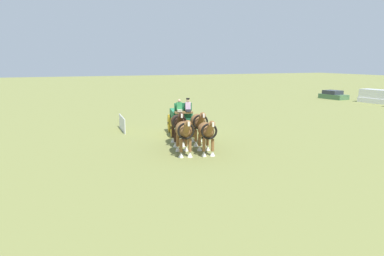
# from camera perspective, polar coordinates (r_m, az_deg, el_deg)

# --- Properties ---
(ground_plane) EXTENTS (220.00, 220.00, 0.00)m
(ground_plane) POSITION_cam_1_polar(r_m,az_deg,el_deg) (27.96, -1.67, -0.91)
(ground_plane) COLOR olive
(show_wagon) EXTENTS (5.56, 2.39, 2.78)m
(show_wagon) POSITION_cam_1_polar(r_m,az_deg,el_deg) (27.58, -1.64, 1.52)
(show_wagon) COLOR #195B38
(show_wagon) RESTS_ON ground
(draft_horse_rear_near) EXTENTS (3.01, 1.41, 2.27)m
(draft_horse_rear_near) POSITION_cam_1_polar(r_m,az_deg,el_deg) (24.32, 0.95, 0.79)
(draft_horse_rear_near) COLOR brown
(draft_horse_rear_near) RESTS_ON ground
(draft_horse_rear_off) EXTENTS (2.96, 1.33, 2.28)m
(draft_horse_rear_off) POSITION_cam_1_polar(r_m,az_deg,el_deg) (24.12, -2.09, 0.71)
(draft_horse_rear_off) COLOR #331E14
(draft_horse_rear_off) RESTS_ON ground
(draft_horse_lead_near) EXTENTS (3.00, 1.36, 2.17)m
(draft_horse_lead_near) POSITION_cam_1_polar(r_m,az_deg,el_deg) (21.81, 2.16, -0.54)
(draft_horse_lead_near) COLOR brown
(draft_horse_lead_near) RESTS_ON ground
(draft_horse_lead_off) EXTENTS (3.10, 1.41, 2.24)m
(draft_horse_lead_off) POSITION_cam_1_polar(r_m,az_deg,el_deg) (21.59, -1.22, -0.47)
(draft_horse_lead_off) COLOR brown
(draft_horse_lead_off) RESTS_ON ground
(parked_vehicle_a) EXTENTS (3.98, 2.28, 1.20)m
(parked_vehicle_a) POSITION_cam_1_polar(r_m,az_deg,el_deg) (57.27, 20.31, 4.61)
(parked_vehicle_a) COLOR #477047
(parked_vehicle_a) RESTS_ON ground
(parked_vehicle_b) EXTENTS (4.51, 2.30, 1.71)m
(parked_vehicle_b) POSITION_cam_1_polar(r_m,az_deg,el_deg) (53.70, 25.89, 4.24)
(parked_vehicle_b) COLOR white
(parked_vehicle_b) RESTS_ON ground
(sponsor_banner) EXTENTS (3.19, 0.38, 1.10)m
(sponsor_banner) POSITION_cam_1_polar(r_m,az_deg,el_deg) (29.74, -10.38, 0.66)
(sponsor_banner) COLOR silver
(sponsor_banner) RESTS_ON ground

